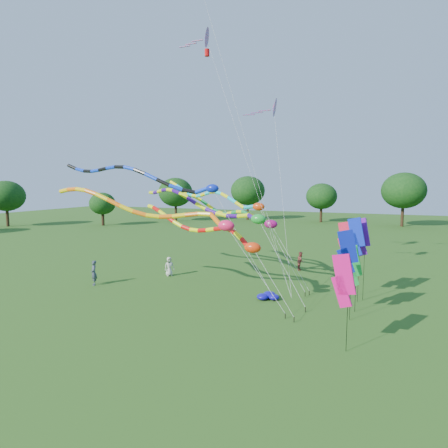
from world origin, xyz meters
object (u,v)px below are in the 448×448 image
at_px(person_b, 94,273).
at_px(tube_kite_orange, 159,211).
at_px(person_c, 301,261).
at_px(blue_nylon_heap, 265,295).
at_px(tube_kite_red, 212,231).
at_px(person_a, 169,266).

bearing_deg(person_b, tube_kite_orange, 31.81).
xyz_separation_m(tube_kite_orange, person_c, (6.69, 11.97, -4.99)).
distance_m(tube_kite_orange, blue_nylon_heap, 8.81).
bearing_deg(person_b, person_c, 82.20).
bearing_deg(tube_kite_red, person_a, 172.39).
bearing_deg(person_a, tube_kite_orange, -113.04).
bearing_deg(blue_nylon_heap, person_a, 162.71).
distance_m(tube_kite_red, person_a, 7.24).
xyz_separation_m(tube_kite_red, person_a, (-5.33, 3.39, -3.54)).
xyz_separation_m(tube_kite_orange, person_b, (-6.54, 1.34, -4.87)).
height_order(tube_kite_red, blue_nylon_heap, tube_kite_red).
relative_size(blue_nylon_heap, person_b, 0.75).
bearing_deg(person_c, tube_kite_orange, 148.00).
relative_size(blue_nylon_heap, person_c, 0.86).
xyz_separation_m(tube_kite_red, tube_kite_orange, (-2.53, -2.46, 1.47)).
xyz_separation_m(blue_nylon_heap, person_b, (-12.58, -1.76, 0.74)).
bearing_deg(person_c, tube_kite_red, 153.57).
bearing_deg(person_b, tube_kite_red, 50.46).
height_order(blue_nylon_heap, person_c, person_c).
bearing_deg(person_a, blue_nylon_heap, -65.89).
height_order(tube_kite_red, person_a, tube_kite_red).
xyz_separation_m(person_a, person_c, (9.49, 6.12, 0.02)).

